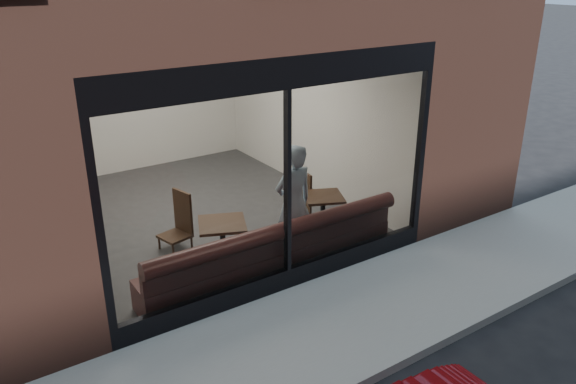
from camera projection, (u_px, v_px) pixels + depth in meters
ground at (389, 368)px, 6.31m from camera, size 120.00×120.00×0.00m
sidewalk_near at (334, 323)px, 7.07m from camera, size 40.00×2.00×0.01m
kerb_near at (393, 366)px, 6.25m from camera, size 40.00×0.10×0.12m
host_building_pier_right at (279, 79)px, 13.80m from camera, size 2.50×12.00×3.20m
host_building_backfill at (90, 76)px, 14.16m from camera, size 5.00×6.00×3.20m
cafe_floor at (197, 214)px, 10.14m from camera, size 6.00×6.00×0.00m
cafe_ceiling at (184, 33)px, 8.95m from camera, size 6.00×6.00×0.00m
cafe_wall_back at (131, 98)px, 11.84m from camera, size 5.00×0.00×5.00m
cafe_wall_left at (36, 155)px, 8.26m from camera, size 0.00×6.00×6.00m
cafe_wall_right at (309, 110)px, 10.84m from camera, size 0.00×6.00×6.00m
storefront_kick at (288, 278)px, 7.83m from camera, size 5.00×0.10×0.30m
storefront_header at (287, 72)px, 6.75m from camera, size 5.00×0.10×0.40m
storefront_mullion at (287, 184)px, 7.30m from camera, size 0.06×0.10×2.50m
storefront_glass at (289, 185)px, 7.28m from camera, size 4.80×0.00×4.80m
banquette at (272, 261)px, 8.10m from camera, size 4.00×0.55×0.45m
person at (294, 202)px, 8.40m from camera, size 0.68×0.47×1.80m
cafe_table_left at (222, 224)px, 8.08m from camera, size 0.88×0.88×0.04m
cafe_table_right at (323, 197)px, 9.03m from camera, size 0.81×0.81×0.04m
cafe_chair_left at (175, 236)px, 8.83m from camera, size 0.51×0.51×0.04m
cafe_chair_right at (296, 213)px, 9.65m from camera, size 0.40×0.40×0.04m
wall_poster at (39, 150)px, 8.18m from camera, size 0.02×0.60×0.80m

